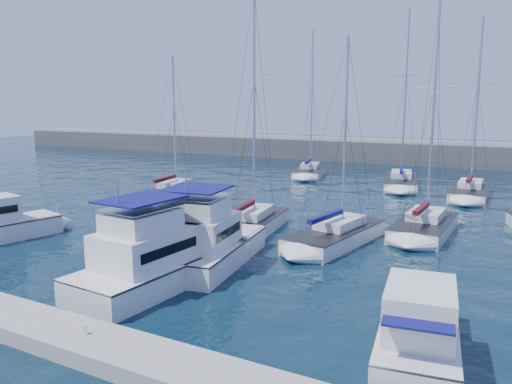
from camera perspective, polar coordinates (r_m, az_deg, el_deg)
The scene contains 15 objects.
ground at distance 27.10m, azimuth -1.33°, elevation -8.14°, with size 220.00×220.00×0.00m, color black.
breakwater at distance 75.79m, azimuth 18.68°, elevation 3.83°, with size 160.00×6.00×4.45m.
dock at distance 18.95m, azimuth -18.82°, elevation -15.94°, with size 40.00×2.20×0.60m, color gray.
dock_cleat_centre at distance 18.78m, azimuth -18.90°, elevation -14.77°, with size 0.16×0.16×0.25m, color silver.
motor_yacht_port_outer at distance 35.38m, azimuth -27.15°, elevation -3.36°, with size 3.91×6.78×3.20m.
motor_yacht_port_inner at distance 26.71m, azimuth -5.93°, elevation -5.92°, with size 5.28×8.77×4.69m.
motor_yacht_stbd_inner at distance 24.28m, azimuth -11.17°, elevation -7.69°, with size 4.16×9.90×4.69m.
motor_yacht_stbd_outer at distance 17.96m, azimuth 18.09°, elevation -15.13°, with size 3.48×6.96×3.20m.
sailboat_mid_a at distance 46.28m, azimuth -9.54°, elevation -0.04°, with size 4.29×8.16×13.04m.
sailboat_mid_b at distance 33.45m, azimuth -0.67°, elevation -3.67°, with size 4.33×8.73×16.21m.
sailboat_mid_c at distance 31.05m, azimuth 9.15°, elevation -4.94°, with size 4.17×8.53×12.77m.
sailboat_mid_d at distance 34.70m, azimuth 18.68°, elevation -3.72°, with size 3.32×7.69×15.24m.
sailboat_back_a at distance 59.79m, azimuth 6.13°, elevation 2.32°, with size 4.98×8.47×17.28m.
sailboat_back_b at distance 54.12m, azimuth 16.23°, elevation 1.18°, with size 5.13×10.17×18.36m.
sailboat_back_c at distance 49.86m, azimuth 23.24°, elevation 0.03°, with size 3.28×8.77×16.52m.
Camera 1 is at (12.86, -22.33, 8.40)m, focal length 35.00 mm.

